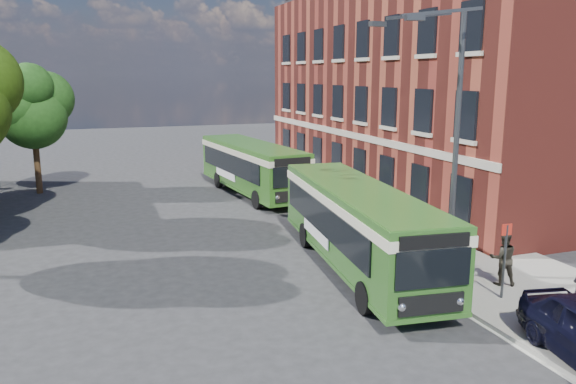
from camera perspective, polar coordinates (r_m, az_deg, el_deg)
name	(u,v)px	position (r m, az deg, el deg)	size (l,w,h in m)	color
ground	(287,279)	(19.77, -0.08, -8.80)	(120.00, 120.00, 0.00)	#28282B
pavement	(361,209)	(29.48, 7.46, -1.77)	(6.00, 48.00, 0.15)	gray
kerb_line	(307,216)	(28.26, 1.95, -2.42)	(0.12, 48.00, 0.01)	beige
brick_office	(438,74)	(35.71, 14.97, 11.47)	(12.10, 26.00, 14.20)	maroon
street_lamp	(447,143)	(19.12, 15.85, 4.84)	(2.96, 2.38, 9.00)	#383A3D
bus_stop_sign	(505,256)	(18.58, 21.16, -6.09)	(0.35, 0.08, 2.52)	#383A3D
bus_front	(358,220)	(20.45, 7.11, -2.80)	(3.87, 11.72, 3.02)	#2E5F20
bus_rear	(252,164)	(33.09, -3.72, 2.91)	(3.66, 11.21, 3.02)	#2B5C1C
pedestrian_b	(503,258)	(19.87, 21.01, -6.31)	(0.88, 0.68, 1.81)	#28251D
tree_right	(33,106)	(36.07, -24.49, 7.95)	(4.52, 4.29, 7.62)	#352413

